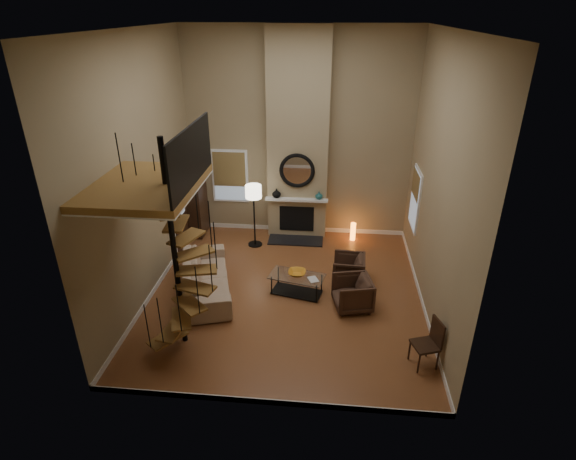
# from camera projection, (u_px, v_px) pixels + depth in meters

# --- Properties ---
(ground) EXTENTS (6.00, 6.50, 0.01)m
(ground) POSITION_uv_depth(u_px,v_px,m) (286.00, 293.00, 10.36)
(ground) COLOR #9C5D32
(ground) RESTS_ON ground
(back_wall) EXTENTS (6.00, 0.02, 5.50)m
(back_wall) POSITION_uv_depth(u_px,v_px,m) (299.00, 137.00, 12.05)
(back_wall) COLOR #968461
(back_wall) RESTS_ON ground
(front_wall) EXTENTS (6.00, 0.02, 5.50)m
(front_wall) POSITION_uv_depth(u_px,v_px,m) (262.00, 258.00, 6.24)
(front_wall) COLOR #968461
(front_wall) RESTS_ON ground
(left_wall) EXTENTS (0.02, 6.50, 5.50)m
(left_wall) POSITION_uv_depth(u_px,v_px,m) (141.00, 173.00, 9.41)
(left_wall) COLOR #968461
(left_wall) RESTS_ON ground
(right_wall) EXTENTS (0.02, 6.50, 5.50)m
(right_wall) POSITION_uv_depth(u_px,v_px,m) (439.00, 183.00, 8.88)
(right_wall) COLOR #968461
(right_wall) RESTS_ON ground
(ceiling) EXTENTS (6.00, 6.50, 0.01)m
(ceiling) POSITION_uv_depth(u_px,v_px,m) (286.00, 29.00, 7.94)
(ceiling) COLOR silver
(ceiling) RESTS_ON back_wall
(baseboard_back) EXTENTS (6.00, 0.02, 0.12)m
(baseboard_back) POSITION_uv_depth(u_px,v_px,m) (298.00, 229.00, 13.23)
(baseboard_back) COLOR white
(baseboard_back) RESTS_ON ground
(baseboard_front) EXTENTS (6.00, 0.02, 0.12)m
(baseboard_front) POSITION_uv_depth(u_px,v_px,m) (266.00, 402.00, 7.44)
(baseboard_front) COLOR white
(baseboard_front) RESTS_ON ground
(baseboard_left) EXTENTS (0.02, 6.50, 0.12)m
(baseboard_left) POSITION_uv_depth(u_px,v_px,m) (158.00, 284.00, 10.59)
(baseboard_left) COLOR white
(baseboard_left) RESTS_ON ground
(baseboard_right) EXTENTS (0.02, 6.50, 0.12)m
(baseboard_right) POSITION_uv_depth(u_px,v_px,m) (421.00, 298.00, 10.07)
(baseboard_right) COLOR white
(baseboard_right) RESTS_ON ground
(chimney_breast) EXTENTS (1.60, 0.38, 5.50)m
(chimney_breast) POSITION_uv_depth(u_px,v_px,m) (298.00, 139.00, 11.88)
(chimney_breast) COLOR #998763
(chimney_breast) RESTS_ON ground
(hearth) EXTENTS (1.50, 0.60, 0.04)m
(hearth) POSITION_uv_depth(u_px,v_px,m) (296.00, 240.00, 12.65)
(hearth) COLOR black
(hearth) RESTS_ON ground
(firebox) EXTENTS (0.95, 0.02, 0.72)m
(firebox) POSITION_uv_depth(u_px,v_px,m) (297.00, 219.00, 12.67)
(firebox) COLOR black
(firebox) RESTS_ON chimney_breast
(mantel) EXTENTS (1.70, 0.18, 0.06)m
(mantel) POSITION_uv_depth(u_px,v_px,m) (297.00, 200.00, 12.34)
(mantel) COLOR white
(mantel) RESTS_ON chimney_breast
(mirror_frame) EXTENTS (0.94, 0.10, 0.94)m
(mirror_frame) POSITION_uv_depth(u_px,v_px,m) (297.00, 171.00, 12.04)
(mirror_frame) COLOR black
(mirror_frame) RESTS_ON chimney_breast
(mirror_disc) EXTENTS (0.80, 0.01, 0.80)m
(mirror_disc) POSITION_uv_depth(u_px,v_px,m) (297.00, 171.00, 12.05)
(mirror_disc) COLOR white
(mirror_disc) RESTS_ON chimney_breast
(vase_left) EXTENTS (0.24, 0.24, 0.25)m
(vase_left) POSITION_uv_depth(u_px,v_px,m) (276.00, 193.00, 12.35)
(vase_left) COLOR black
(vase_left) RESTS_ON mantel
(vase_right) EXTENTS (0.20, 0.20, 0.21)m
(vase_right) POSITION_uv_depth(u_px,v_px,m) (319.00, 195.00, 12.26)
(vase_right) COLOR #195457
(vase_right) RESTS_ON mantel
(window_back) EXTENTS (1.02, 0.06, 1.52)m
(window_back) POSITION_uv_depth(u_px,v_px,m) (230.00, 175.00, 12.69)
(window_back) COLOR white
(window_back) RESTS_ON back_wall
(window_right) EXTENTS (0.06, 1.02, 1.52)m
(window_right) POSITION_uv_depth(u_px,v_px,m) (415.00, 198.00, 11.17)
(window_right) COLOR white
(window_right) RESTS_ON right_wall
(entry_door) EXTENTS (0.10, 1.05, 2.16)m
(entry_door) POSITION_uv_depth(u_px,v_px,m) (179.00, 214.00, 11.76)
(entry_door) COLOR white
(entry_door) RESTS_ON ground
(loft) EXTENTS (1.70, 2.20, 1.09)m
(loft) POSITION_uv_depth(u_px,v_px,m) (151.00, 183.00, 7.50)
(loft) COLOR olive
(loft) RESTS_ON left_wall
(spiral_stair) EXTENTS (1.47, 1.47, 4.06)m
(spiral_stair) POSITION_uv_depth(u_px,v_px,m) (176.00, 260.00, 8.13)
(spiral_stair) COLOR black
(spiral_stair) RESTS_ON ground
(hutch) EXTENTS (0.39, 0.83, 1.86)m
(hutch) POSITION_uv_depth(u_px,v_px,m) (197.00, 202.00, 12.68)
(hutch) COLOR black
(hutch) RESTS_ON ground
(sofa) EXTENTS (1.65, 2.68, 0.73)m
(sofa) POSITION_uv_depth(u_px,v_px,m) (205.00, 276.00, 10.25)
(sofa) COLOR tan
(sofa) RESTS_ON ground
(armchair_near) EXTENTS (0.78, 0.76, 0.67)m
(armchair_near) POSITION_uv_depth(u_px,v_px,m) (351.00, 269.00, 10.60)
(armchair_near) COLOR #3F281D
(armchair_near) RESTS_ON ground
(armchair_far) EXTENTS (0.93, 0.92, 0.71)m
(armchair_far) POSITION_uv_depth(u_px,v_px,m) (356.00, 293.00, 9.73)
(armchair_far) COLOR #3F281D
(armchair_far) RESTS_ON ground
(coffee_table) EXTENTS (1.31, 0.86, 0.45)m
(coffee_table) POSITION_uv_depth(u_px,v_px,m) (297.00, 282.00, 10.24)
(coffee_table) COLOR silver
(coffee_table) RESTS_ON ground
(bowl) EXTENTS (0.39, 0.39, 0.10)m
(bowl) POSITION_uv_depth(u_px,v_px,m) (297.00, 273.00, 10.19)
(bowl) COLOR orange
(bowl) RESTS_ON coffee_table
(book) EXTENTS (0.28, 0.32, 0.03)m
(book) POSITION_uv_depth(u_px,v_px,m) (312.00, 280.00, 10.00)
(book) COLOR gray
(book) RESTS_ON coffee_table
(floor_lamp) EXTENTS (0.42, 0.42, 1.74)m
(floor_lamp) POSITION_uv_depth(u_px,v_px,m) (254.00, 196.00, 11.84)
(floor_lamp) COLOR black
(floor_lamp) RESTS_ON ground
(accent_lamp) EXTENTS (0.14, 0.14, 0.51)m
(accent_lamp) POSITION_uv_depth(u_px,v_px,m) (353.00, 232.00, 12.63)
(accent_lamp) COLOR orange
(accent_lamp) RESTS_ON ground
(side_chair) EXTENTS (0.54, 0.53, 0.93)m
(side_chair) POSITION_uv_depth(u_px,v_px,m) (430.00, 341.00, 8.08)
(side_chair) COLOR black
(side_chair) RESTS_ON ground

